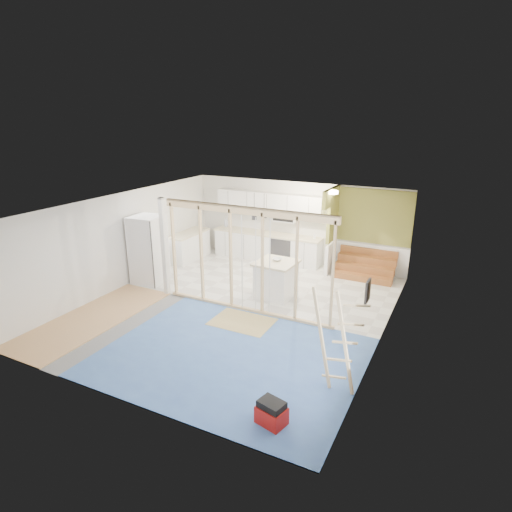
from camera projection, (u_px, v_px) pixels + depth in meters
The scene contains 17 objects.
room at pixel (235, 259), 10.18m from camera, with size 7.01×8.01×2.61m.
floor_overlays at pixel (240, 308), 10.60m from camera, with size 7.00×8.00×0.03m.
stud_frame at pixel (227, 246), 10.18m from camera, with size 4.66×0.14×2.60m.
base_cabinets at pixel (243, 246), 13.97m from camera, with size 4.45×2.24×0.93m.
upper_cabinets at pixel (270, 205), 13.61m from camera, with size 3.60×0.41×0.85m.
green_partition at pixel (357, 245), 12.52m from camera, with size 2.25×1.51×2.60m.
pot_rack at pixel (259, 213), 11.69m from camera, with size 0.52×0.52×0.72m.
sheathing_panel at pixel (361, 324), 7.00m from camera, with size 0.02×4.00×2.60m, color tan.
electrical_panel at pixel (368, 291), 7.42m from camera, with size 0.04×0.30×0.40m, color #37383C.
ceiling_light at pixel (332, 192), 11.74m from camera, with size 0.32×0.32×0.08m, color #FFEABF.
fridge at pixel (149, 250), 11.95m from camera, with size 0.92×0.89×1.93m.
island at pixel (276, 280), 11.12m from camera, with size 1.04×1.04×0.98m.
bowl at pixel (277, 259), 11.05m from camera, with size 0.24×0.24×0.06m, color white.
soap_bottle_a at pixel (226, 222), 14.54m from camera, with size 0.13×0.13×0.34m, color silver.
soap_bottle_b at pixel (315, 236), 13.15m from camera, with size 0.09×0.09×0.20m, color white.
toolbox at pixel (272, 413), 6.56m from camera, with size 0.50×0.42×0.41m.
ladder at pixel (336, 342), 7.17m from camera, with size 0.99×0.08×1.83m.
Camera 1 is at (4.76, -8.40, 4.56)m, focal length 30.00 mm.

